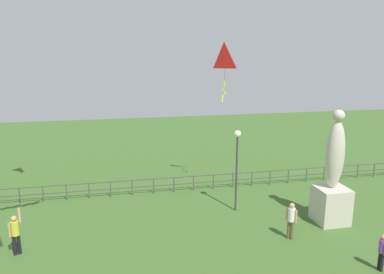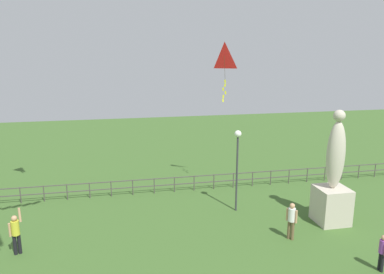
# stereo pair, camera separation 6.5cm
# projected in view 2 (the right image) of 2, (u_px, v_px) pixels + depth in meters

# --- Properties ---
(statue_monument) EXTENTS (1.51, 1.51, 5.69)m
(statue_monument) POSITION_uv_depth(u_px,v_px,m) (333.00, 186.00, 18.24)
(statue_monument) COLOR beige
(statue_monument) RESTS_ON ground_plane
(lamppost) EXTENTS (0.36, 0.36, 4.41)m
(lamppost) POSITION_uv_depth(u_px,v_px,m) (237.00, 153.00, 19.30)
(lamppost) COLOR #38383D
(lamppost) RESTS_ON ground_plane
(person_0) EXTENTS (0.55, 0.32, 2.05)m
(person_0) POSITION_uv_depth(u_px,v_px,m) (16.00, 232.00, 15.52)
(person_0) COLOR black
(person_0) RESTS_ON ground_plane
(person_1) EXTENTS (0.28, 0.45, 1.51)m
(person_1) POSITION_uv_depth(u_px,v_px,m) (382.00, 251.00, 14.35)
(person_1) COLOR black
(person_1) RESTS_ON ground_plane
(person_2) EXTENTS (0.38, 0.43, 1.74)m
(person_2) POSITION_uv_depth(u_px,v_px,m) (291.00, 219.00, 16.76)
(person_2) COLOR brown
(person_2) RESTS_ON ground_plane
(kite_1) EXTENTS (1.07, 0.83, 3.42)m
(kite_1) POSITION_uv_depth(u_px,v_px,m) (224.00, 58.00, 21.07)
(kite_1) COLOR red
(waterfront_railing) EXTENTS (36.03, 0.06, 0.95)m
(waterfront_railing) POSITION_uv_depth(u_px,v_px,m) (156.00, 183.00, 22.29)
(waterfront_railing) COLOR #4C4742
(waterfront_railing) RESTS_ON ground_plane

